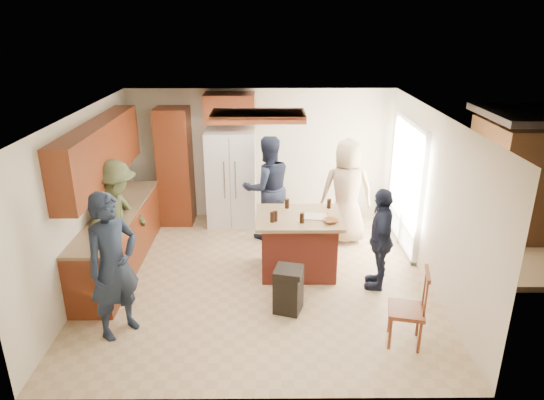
{
  "coord_description": "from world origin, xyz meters",
  "views": [
    {
      "loc": [
        0.15,
        -6.48,
        3.73
      ],
      "look_at": [
        0.19,
        0.31,
        1.15
      ],
      "focal_mm": 32.0,
      "sensor_mm": 36.0,
      "label": 1
    }
  ],
  "objects_px": {
    "person_side_right": "(381,239)",
    "trash_bin": "(288,289)",
    "refrigerator": "(232,178)",
    "kitchen_island": "(298,243)",
    "person_counter": "(117,220)",
    "person_behind_right": "(347,192)",
    "spindle_chair": "(408,310)",
    "person_front_left": "(113,266)",
    "person_behind_left": "(268,188)"
  },
  "relations": [
    {
      "from": "refrigerator",
      "to": "person_side_right",
      "type": "bearing_deg",
      "value": -45.86
    },
    {
      "from": "refrigerator",
      "to": "person_counter",
      "type": "bearing_deg",
      "value": -128.25
    },
    {
      "from": "kitchen_island",
      "to": "spindle_chair",
      "type": "distance_m",
      "value": 2.15
    },
    {
      "from": "person_side_right",
      "to": "trash_bin",
      "type": "height_order",
      "value": "person_side_right"
    },
    {
      "from": "trash_bin",
      "to": "spindle_chair",
      "type": "xyz_separation_m",
      "value": [
        1.4,
        -0.71,
        0.13
      ]
    },
    {
      "from": "person_behind_right",
      "to": "person_side_right",
      "type": "relative_size",
      "value": 1.21
    },
    {
      "from": "spindle_chair",
      "to": "person_front_left",
      "type": "bearing_deg",
      "value": 175.89
    },
    {
      "from": "person_behind_left",
      "to": "person_behind_right",
      "type": "bearing_deg",
      "value": 154.17
    },
    {
      "from": "person_side_right",
      "to": "person_counter",
      "type": "xyz_separation_m",
      "value": [
        -3.85,
        0.38,
        0.15
      ]
    },
    {
      "from": "refrigerator",
      "to": "kitchen_island",
      "type": "relative_size",
      "value": 1.41
    },
    {
      "from": "person_behind_left",
      "to": "spindle_chair",
      "type": "distance_m",
      "value": 3.52
    },
    {
      "from": "person_front_left",
      "to": "trash_bin",
      "type": "height_order",
      "value": "person_front_left"
    },
    {
      "from": "person_side_right",
      "to": "person_front_left",
      "type": "bearing_deg",
      "value": -58.96
    },
    {
      "from": "person_front_left",
      "to": "refrigerator",
      "type": "bearing_deg",
      "value": 21.37
    },
    {
      "from": "person_counter",
      "to": "refrigerator",
      "type": "height_order",
      "value": "person_counter"
    },
    {
      "from": "person_counter",
      "to": "kitchen_island",
      "type": "xyz_separation_m",
      "value": [
        2.71,
        0.07,
        -0.43
      ]
    },
    {
      "from": "person_front_left",
      "to": "person_behind_left",
      "type": "bearing_deg",
      "value": 6.86
    },
    {
      "from": "trash_bin",
      "to": "person_behind_right",
      "type": "bearing_deg",
      "value": 63.78
    },
    {
      "from": "person_front_left",
      "to": "refrigerator",
      "type": "xyz_separation_m",
      "value": [
        1.17,
        3.44,
        -0.03
      ]
    },
    {
      "from": "person_behind_left",
      "to": "person_behind_right",
      "type": "distance_m",
      "value": 1.37
    },
    {
      "from": "refrigerator",
      "to": "kitchen_island",
      "type": "distance_m",
      "value": 2.27
    },
    {
      "from": "kitchen_island",
      "to": "trash_bin",
      "type": "distance_m",
      "value": 1.1
    },
    {
      "from": "person_behind_right",
      "to": "spindle_chair",
      "type": "height_order",
      "value": "person_behind_right"
    },
    {
      "from": "person_front_left",
      "to": "person_counter",
      "type": "xyz_separation_m",
      "value": [
        -0.39,
        1.46,
        -0.02
      ]
    },
    {
      "from": "person_front_left",
      "to": "kitchen_island",
      "type": "bearing_deg",
      "value": -16.39
    },
    {
      "from": "kitchen_island",
      "to": "spindle_chair",
      "type": "bearing_deg",
      "value": -55.88
    },
    {
      "from": "person_behind_right",
      "to": "person_side_right",
      "type": "height_order",
      "value": "person_behind_right"
    },
    {
      "from": "person_behind_right",
      "to": "person_behind_left",
      "type": "bearing_deg",
      "value": -6.05
    },
    {
      "from": "person_front_left",
      "to": "person_counter",
      "type": "distance_m",
      "value": 1.51
    },
    {
      "from": "person_side_right",
      "to": "refrigerator",
      "type": "height_order",
      "value": "refrigerator"
    },
    {
      "from": "person_behind_left",
      "to": "refrigerator",
      "type": "height_order",
      "value": "person_behind_left"
    },
    {
      "from": "person_behind_left",
      "to": "trash_bin",
      "type": "distance_m",
      "value": 2.45
    },
    {
      "from": "refrigerator",
      "to": "kitchen_island",
      "type": "height_order",
      "value": "refrigerator"
    },
    {
      "from": "person_front_left",
      "to": "spindle_chair",
      "type": "bearing_deg",
      "value": -53.96
    },
    {
      "from": "person_counter",
      "to": "refrigerator",
      "type": "xyz_separation_m",
      "value": [
        1.56,
        1.98,
        -0.01
      ]
    },
    {
      "from": "person_behind_left",
      "to": "person_behind_right",
      "type": "height_order",
      "value": "person_behind_left"
    },
    {
      "from": "person_behind_left",
      "to": "kitchen_island",
      "type": "relative_size",
      "value": 1.45
    },
    {
      "from": "person_front_left",
      "to": "spindle_chair",
      "type": "height_order",
      "value": "person_front_left"
    },
    {
      "from": "person_side_right",
      "to": "kitchen_island",
      "type": "distance_m",
      "value": 1.26
    },
    {
      "from": "kitchen_island",
      "to": "trash_bin",
      "type": "xyz_separation_m",
      "value": [
        -0.19,
        -1.08,
        -0.16
      ]
    },
    {
      "from": "trash_bin",
      "to": "refrigerator",
      "type": "bearing_deg",
      "value": 107.72
    },
    {
      "from": "kitchen_island",
      "to": "person_behind_left",
      "type": "bearing_deg",
      "value": 110.12
    },
    {
      "from": "refrigerator",
      "to": "trash_bin",
      "type": "distance_m",
      "value": 3.19
    },
    {
      "from": "person_behind_right",
      "to": "kitchen_island",
      "type": "bearing_deg",
      "value": 52.51
    },
    {
      "from": "person_counter",
      "to": "refrigerator",
      "type": "relative_size",
      "value": 1.01
    },
    {
      "from": "refrigerator",
      "to": "person_behind_left",
      "type": "bearing_deg",
      "value": -43.18
    },
    {
      "from": "person_counter",
      "to": "trash_bin",
      "type": "relative_size",
      "value": 2.89
    },
    {
      "from": "person_front_left",
      "to": "kitchen_island",
      "type": "distance_m",
      "value": 2.81
    },
    {
      "from": "person_behind_left",
      "to": "kitchen_island",
      "type": "height_order",
      "value": "person_behind_left"
    },
    {
      "from": "person_behind_left",
      "to": "person_counter",
      "type": "relative_size",
      "value": 1.02
    }
  ]
}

